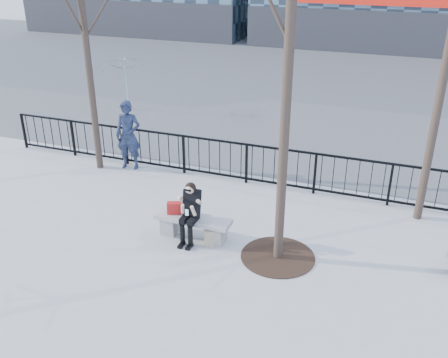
% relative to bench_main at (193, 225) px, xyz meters
% --- Properties ---
extents(ground, '(120.00, 120.00, 0.00)m').
position_rel_bench_main_xyz_m(ground, '(0.00, 0.00, -0.30)').
color(ground, '#9C9C97').
rests_on(ground, ground).
extents(street_surface, '(60.00, 23.00, 0.01)m').
position_rel_bench_main_xyz_m(street_surface, '(0.00, 15.00, -0.30)').
color(street_surface, '#474747').
rests_on(street_surface, ground).
extents(railing, '(14.00, 0.06, 1.10)m').
position_rel_bench_main_xyz_m(railing, '(0.00, 3.00, 0.25)').
color(railing, black).
rests_on(railing, ground).
extents(tree_grate, '(1.50, 1.50, 0.02)m').
position_rel_bench_main_xyz_m(tree_grate, '(1.90, -0.10, -0.29)').
color(tree_grate, black).
rests_on(tree_grate, ground).
extents(bench_main, '(1.65, 0.46, 0.49)m').
position_rel_bench_main_xyz_m(bench_main, '(0.00, 0.00, 0.00)').
color(bench_main, slate).
rests_on(bench_main, ground).
extents(seated_woman, '(0.50, 0.64, 1.34)m').
position_rel_bench_main_xyz_m(seated_woman, '(0.00, -0.16, 0.37)').
color(seated_woman, black).
rests_on(seated_woman, ground).
extents(handbag, '(0.35, 0.25, 0.26)m').
position_rel_bench_main_xyz_m(handbag, '(-0.44, 0.02, 0.32)').
color(handbag, '#AD1815').
rests_on(handbag, bench_main).
extents(shopping_bag, '(0.39, 0.32, 0.36)m').
position_rel_bench_main_xyz_m(shopping_bag, '(0.52, -0.13, -0.12)').
color(shopping_bag, beige).
rests_on(shopping_bag, ground).
extents(standing_man, '(0.78, 0.59, 1.94)m').
position_rel_bench_main_xyz_m(standing_man, '(-3.17, 2.80, 0.67)').
color(standing_man, black).
rests_on(standing_man, ground).
extents(vendor_umbrella, '(2.97, 2.99, 2.04)m').
position_rel_bench_main_xyz_m(vendor_umbrella, '(-6.04, 7.54, 0.72)').
color(vendor_umbrella, yellow).
rests_on(vendor_umbrella, ground).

